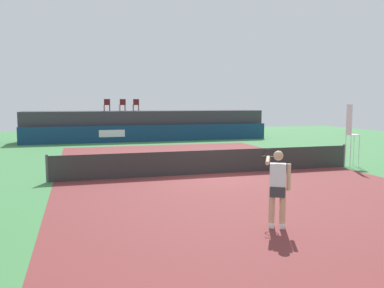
{
  "coord_description": "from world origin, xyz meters",
  "views": [
    {
      "loc": [
        -5.09,
        -14.76,
        2.85
      ],
      "look_at": [
        -0.23,
        2.0,
        1.0
      ],
      "focal_mm": 36.88,
      "sensor_mm": 36.0,
      "label": 1
    }
  ],
  "objects_px": {
    "tennis_ball": "(139,155)",
    "spectator_chair_far_left": "(107,104)",
    "spectator_chair_center": "(136,104)",
    "tennis_player": "(277,186)",
    "spectator_chair_left": "(122,104)",
    "umpire_chair": "(351,131)",
    "net_post_near": "(47,169)",
    "net_post_far": "(344,156)"
  },
  "relations": [
    {
      "from": "umpire_chair",
      "to": "tennis_ball",
      "type": "xyz_separation_m",
      "value": [
        -8.57,
        5.96,
        -1.55
      ]
    },
    {
      "from": "umpire_chair",
      "to": "tennis_player",
      "type": "distance_m",
      "value": 10.03
    },
    {
      "from": "spectator_chair_far_left",
      "to": "net_post_far",
      "type": "distance_m",
      "value": 17.88
    },
    {
      "from": "umpire_chair",
      "to": "net_post_far",
      "type": "height_order",
      "value": "umpire_chair"
    },
    {
      "from": "spectator_chair_far_left",
      "to": "net_post_far",
      "type": "relative_size",
      "value": 0.89
    },
    {
      "from": "tennis_ball",
      "to": "tennis_player",
      "type": "bearing_deg",
      "value": -84.32
    },
    {
      "from": "spectator_chair_left",
      "to": "tennis_ball",
      "type": "bearing_deg",
      "value": -91.25
    },
    {
      "from": "tennis_player",
      "to": "tennis_ball",
      "type": "relative_size",
      "value": 26.03
    },
    {
      "from": "spectator_chair_left",
      "to": "spectator_chair_far_left",
      "type": "bearing_deg",
      "value": 179.11
    },
    {
      "from": "spectator_chair_far_left",
      "to": "net_post_far",
      "type": "bearing_deg",
      "value": -58.82
    },
    {
      "from": "tennis_player",
      "to": "tennis_ball",
      "type": "distance_m",
      "value": 12.91
    },
    {
      "from": "spectator_chair_center",
      "to": "tennis_ball",
      "type": "relative_size",
      "value": 13.06
    },
    {
      "from": "tennis_player",
      "to": "tennis_ball",
      "type": "height_order",
      "value": "tennis_player"
    },
    {
      "from": "spectator_chair_left",
      "to": "spectator_chair_center",
      "type": "height_order",
      "value": "same"
    },
    {
      "from": "tennis_ball",
      "to": "net_post_near",
      "type": "bearing_deg",
      "value": -124.81
    },
    {
      "from": "spectator_chair_left",
      "to": "net_post_far",
      "type": "distance_m",
      "value": 17.3
    },
    {
      "from": "net_post_near",
      "to": "tennis_player",
      "type": "bearing_deg",
      "value": -51.55
    },
    {
      "from": "umpire_chair",
      "to": "tennis_ball",
      "type": "relative_size",
      "value": 40.59
    },
    {
      "from": "spectator_chair_left",
      "to": "tennis_ball",
      "type": "height_order",
      "value": "spectator_chair_left"
    },
    {
      "from": "tennis_player",
      "to": "spectator_chair_left",
      "type": "bearing_deg",
      "value": 92.79
    },
    {
      "from": "net_post_near",
      "to": "umpire_chair",
      "type": "bearing_deg",
      "value": 0.06
    },
    {
      "from": "umpire_chair",
      "to": "net_post_near",
      "type": "distance_m",
      "value": 12.77
    },
    {
      "from": "spectator_chair_left",
      "to": "tennis_ball",
      "type": "distance_m",
      "value": 9.56
    },
    {
      "from": "tennis_ball",
      "to": "spectator_chair_far_left",
      "type": "bearing_deg",
      "value": 95.83
    },
    {
      "from": "spectator_chair_center",
      "to": "umpire_chair",
      "type": "xyz_separation_m",
      "value": [
        7.33,
        -15.33,
        -1.11
      ]
    },
    {
      "from": "spectator_chair_left",
      "to": "spectator_chair_center",
      "type": "xyz_separation_m",
      "value": [
        1.04,
        0.18,
        0.0
      ]
    },
    {
      "from": "spectator_chair_left",
      "to": "net_post_far",
      "type": "height_order",
      "value": "spectator_chair_left"
    },
    {
      "from": "spectator_chair_far_left",
      "to": "spectator_chair_left",
      "type": "bearing_deg",
      "value": -0.89
    },
    {
      "from": "tennis_player",
      "to": "spectator_chair_far_left",
      "type": "bearing_deg",
      "value": 95.74
    },
    {
      "from": "tennis_player",
      "to": "tennis_ball",
      "type": "xyz_separation_m",
      "value": [
        -1.27,
        12.81,
        -0.92
      ]
    },
    {
      "from": "spectator_chair_far_left",
      "to": "tennis_ball",
      "type": "xyz_separation_m",
      "value": [
        0.94,
        -9.2,
        -2.66
      ]
    },
    {
      "from": "spectator_chair_left",
      "to": "spectator_chair_center",
      "type": "relative_size",
      "value": 1.0
    },
    {
      "from": "spectator_chair_left",
      "to": "spectator_chair_center",
      "type": "distance_m",
      "value": 1.05
    },
    {
      "from": "umpire_chair",
      "to": "net_post_near",
      "type": "height_order",
      "value": "umpire_chair"
    },
    {
      "from": "umpire_chair",
      "to": "spectator_chair_left",
      "type": "bearing_deg",
      "value": 118.92
    },
    {
      "from": "spectator_chair_left",
      "to": "net_post_near",
      "type": "height_order",
      "value": "spectator_chair_left"
    },
    {
      "from": "net_post_near",
      "to": "spectator_chair_far_left",
      "type": "bearing_deg",
      "value": 78.04
    },
    {
      "from": "spectator_chair_left",
      "to": "umpire_chair",
      "type": "distance_m",
      "value": 17.34
    },
    {
      "from": "spectator_chair_left",
      "to": "tennis_player",
      "type": "xyz_separation_m",
      "value": [
        1.07,
        -22.0,
        -1.73
      ]
    },
    {
      "from": "spectator_chair_left",
      "to": "umpire_chair",
      "type": "height_order",
      "value": "spectator_chair_left"
    },
    {
      "from": "spectator_chair_far_left",
      "to": "net_post_near",
      "type": "height_order",
      "value": "spectator_chair_far_left"
    },
    {
      "from": "spectator_chair_center",
      "to": "tennis_player",
      "type": "distance_m",
      "value": 22.24
    }
  ]
}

